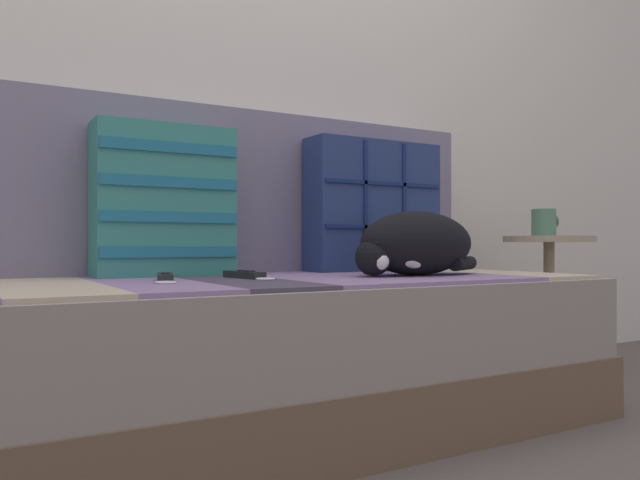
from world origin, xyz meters
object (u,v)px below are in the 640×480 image
at_px(throw_pillow_striped, 164,201).
at_px(couch, 266,354).
at_px(sleeping_cat, 415,245).
at_px(game_remote_near, 246,275).
at_px(coffee_mug, 544,223).
at_px(end_table, 549,281).
at_px(throw_pillow_quilted, 373,206).
at_px(game_remote_far, 165,277).

bearing_deg(throw_pillow_striped, couch, -42.77).
bearing_deg(sleeping_cat, game_remote_near, 166.98).
relative_size(sleeping_cat, coffee_mug, 4.33).
bearing_deg(end_table, throw_pillow_striped, 173.45).
height_order(throw_pillow_striped, end_table, throw_pillow_striped).
distance_m(sleeping_cat, coffee_mug, 0.84).
distance_m(throw_pillow_quilted, throw_pillow_striped, 0.71).
bearing_deg(coffee_mug, game_remote_near, -174.95).
xyz_separation_m(throw_pillow_quilted, end_table, (0.68, -0.16, -0.26)).
distance_m(throw_pillow_quilted, game_remote_near, 0.64).
height_order(throw_pillow_quilted, end_table, throw_pillow_quilted).
bearing_deg(coffee_mug, couch, -175.40).
distance_m(end_table, coffee_mug, 0.23).
distance_m(throw_pillow_striped, game_remote_far, 0.31).
xyz_separation_m(throw_pillow_striped, game_remote_near, (0.15, -0.22, -0.20)).
xyz_separation_m(end_table, coffee_mug, (0.04, 0.06, 0.22)).
distance_m(game_remote_far, end_table, 1.46).
relative_size(couch, sleeping_cat, 4.15).
distance_m(couch, end_table, 1.18).
height_order(throw_pillow_quilted, coffee_mug, throw_pillow_quilted).
height_order(throw_pillow_striped, coffee_mug, throw_pillow_striped).
xyz_separation_m(throw_pillow_striped, sleeping_cat, (0.62, -0.33, -0.12)).
xyz_separation_m(throw_pillow_quilted, coffee_mug, (0.72, -0.10, -0.05)).
relative_size(throw_pillow_quilted, end_table, 0.90).
distance_m(game_remote_near, end_table, 1.24).
height_order(game_remote_far, coffee_mug, coffee_mug).
distance_m(throw_pillow_quilted, sleeping_cat, 0.36).
relative_size(game_remote_near, coffee_mug, 2.03).
bearing_deg(couch, game_remote_far, -173.95).
relative_size(throw_pillow_quilted, game_remote_near, 2.27).
xyz_separation_m(couch, throw_pillow_striped, (-0.22, 0.20, 0.42)).
bearing_deg(coffee_mug, end_table, -126.26).
bearing_deg(end_table, coffee_mug, 53.74).
bearing_deg(game_remote_far, game_remote_near, 3.87).
height_order(couch, throw_pillow_quilted, throw_pillow_quilted).
relative_size(couch, coffee_mug, 17.98).
relative_size(sleeping_cat, end_table, 0.85).
xyz_separation_m(throw_pillow_quilted, throw_pillow_striped, (-0.71, -0.00, -0.01)).
relative_size(throw_pillow_quilted, sleeping_cat, 1.06).
relative_size(couch, end_table, 3.54).
distance_m(couch, game_remote_near, 0.23).
bearing_deg(throw_pillow_striped, sleeping_cat, -27.62).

